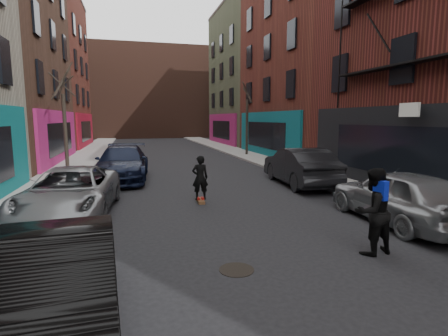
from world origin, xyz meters
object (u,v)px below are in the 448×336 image
parked_right_end (299,166)px  skateboard (200,201)px  tree_right_far (247,112)px  tree_left_far (64,111)px  parked_right_far (399,196)px  parked_left_far (70,192)px  manhole (237,270)px  parked_left_mid (53,293)px  skateboarder (200,178)px  pedestrian (373,211)px  parked_left_end (123,163)px

parked_right_end → skateboard: 5.46m
tree_right_far → parked_right_end: tree_right_far is taller
tree_left_far → parked_right_far: (10.80, -12.47, -2.58)m
parked_left_far → parked_right_far: size_ratio=1.15×
skateboard → parked_right_end: bearing=24.5°
skateboard → manhole: size_ratio=1.14×
tree_right_far → parked_left_mid: bearing=-114.5°
tree_left_far → parked_left_mid: (2.41, -15.92, -2.63)m
parked_left_far → skateboard: size_ratio=6.69×
tree_left_far → skateboarder: tree_left_far is taller
tree_left_far → pedestrian: 16.78m
tree_right_far → parked_left_end: bearing=-136.1°
tree_left_far → manhole: size_ratio=9.29×
parked_left_end → parked_right_end: (7.76, -3.34, 0.01)m
tree_right_far → parked_left_far: 18.90m
pedestrian → parked_right_end: bearing=-114.8°
tree_left_far → parked_left_far: bearing=-80.2°
parked_left_mid → tree_right_far: bearing=60.8°
tree_right_far → skateboarder: bearing=-114.5°
tree_left_far → parked_right_far: size_ratio=1.39×
parked_left_mid → pedestrian: (6.14, 1.69, 0.22)m
parked_left_far → skateboarder: 4.26m
tree_left_far → parked_left_end: (3.00, -3.06, -2.55)m
parked_left_mid → parked_right_far: size_ratio=0.97×
parked_left_end → manhole: bearing=-73.9°
parked_left_mid → parked_right_far: (8.39, 3.45, 0.05)m
tree_left_far → parked_left_far: size_ratio=1.21×
parked_left_far → parked_right_end: 9.60m
parked_left_mid → parked_right_end: parked_right_end is taller
tree_left_far → tree_right_far: bearing=25.8°
parked_right_far → parked_right_end: parked_right_end is taller
parked_left_mid → parked_right_end: size_ratio=0.88×
skateboard → pedestrian: 6.42m
parked_right_end → parked_left_end: bearing=-19.2°
tree_right_far → parked_left_end: 13.33m
skateboarder → pedestrian: size_ratio=0.82×
tree_left_far → pedestrian: size_ratio=3.37×
tree_left_far → tree_right_far: 13.78m
parked_left_end → pedestrian: pedestrian is taller
skateboarder → manhole: (-0.39, -5.79, -0.89)m
parked_right_far → skateboarder: (-5.01, 3.96, 0.10)m
parked_left_mid → parked_left_end: size_ratio=0.79×
tree_right_far → parked_left_mid: 24.25m
parked_right_far → parked_right_end: bearing=-87.9°
pedestrian → manhole: 3.29m
parked_right_far → skateboard: 6.43m
parked_right_end → skateboarder: (-4.97, -2.11, 0.05)m
parked_left_far → parked_left_end: 6.36m
tree_right_far → parked_right_far: 18.74m
pedestrian → parked_left_end: bearing=-72.6°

